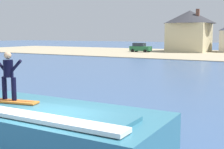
{
  "coord_description": "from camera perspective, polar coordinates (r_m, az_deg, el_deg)",
  "views": [
    {
      "loc": [
        5.76,
        -6.59,
        3.53
      ],
      "look_at": [
        -1.43,
        6.14,
        1.62
      ],
      "focal_mm": 49.56,
      "sensor_mm": 36.0,
      "label": 1
    }
  ],
  "objects": [
    {
      "name": "surfboard",
      "position": [
        10.87,
        -18.55,
        -4.66
      ],
      "size": [
        2.16,
        0.82,
        0.06
      ],
      "color": "orange",
      "rests_on": "wave_crest"
    },
    {
      "name": "wave_crest",
      "position": [
        10.66,
        -14.67,
        -8.69
      ],
      "size": [
        9.02,
        3.39,
        1.29
      ],
      "color": "teal",
      "rests_on": "ground_plane"
    },
    {
      "name": "house_with_chimney",
      "position": [
        63.51,
        14.1,
        8.19
      ],
      "size": [
        10.2,
        10.2,
        8.3
      ],
      "color": "beige",
      "rests_on": "ground_plane"
    },
    {
      "name": "car_near_shore",
      "position": [
        60.56,
        5.24,
        4.97
      ],
      "size": [
        4.06,
        2.05,
        1.86
      ],
      "color": "#23663D",
      "rests_on": "ground_plane"
    },
    {
      "name": "surfer",
      "position": [
        10.79,
        -18.56,
        0.24
      ],
      "size": [
        1.22,
        0.32,
        1.61
      ],
      "color": "black",
      "rests_on": "surfboard"
    }
  ]
}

